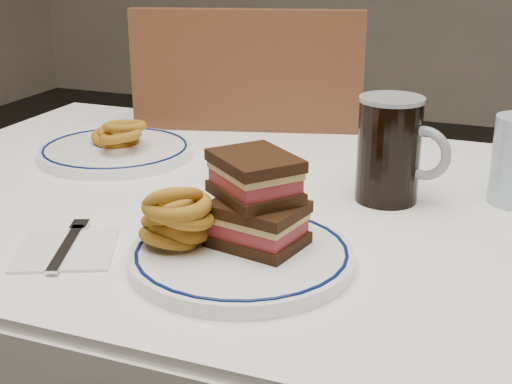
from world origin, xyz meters
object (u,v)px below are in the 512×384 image
(reuben_sandwich, at_px, (256,200))
(far_plate, at_px, (116,151))
(main_plate, at_px, (242,256))
(beer_mug, at_px, (391,149))
(chair_far, at_px, (253,205))

(reuben_sandwich, relative_size, far_plate, 0.51)
(main_plate, xyz_separation_m, beer_mug, (0.12, 0.28, 0.07))
(reuben_sandwich, distance_m, far_plate, 0.48)
(beer_mug, bearing_deg, chair_far, 132.56)
(main_plate, bearing_deg, chair_far, 110.52)
(chair_far, xyz_separation_m, main_plate, (0.26, -0.69, 0.22))
(beer_mug, xyz_separation_m, far_plate, (-0.50, 0.04, -0.07))
(chair_far, height_order, reuben_sandwich, chair_far)
(chair_far, distance_m, reuben_sandwich, 0.77)
(main_plate, bearing_deg, reuben_sandwich, 75.71)
(chair_far, xyz_separation_m, beer_mug, (0.38, -0.41, 0.29))
(main_plate, height_order, beer_mug, beer_mug)
(chair_far, relative_size, reuben_sandwich, 7.19)
(main_plate, height_order, far_plate, same)
(main_plate, distance_m, far_plate, 0.49)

